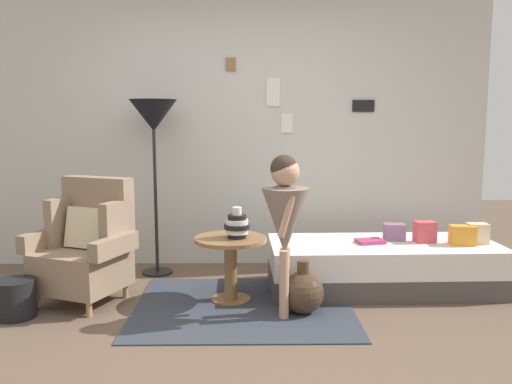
# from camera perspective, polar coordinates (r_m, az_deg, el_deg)

# --- Properties ---
(ground_plane) EXTENTS (12.00, 12.00, 0.00)m
(ground_plane) POSITION_cam_1_polar(r_m,az_deg,el_deg) (3.55, -2.30, -15.89)
(ground_plane) COLOR brown
(gallery_wall) EXTENTS (4.80, 0.12, 2.60)m
(gallery_wall) POSITION_cam_1_polar(r_m,az_deg,el_deg) (5.20, -1.80, 6.44)
(gallery_wall) COLOR beige
(gallery_wall) RESTS_ON ground
(rug) EXTENTS (1.65, 1.39, 0.01)m
(rug) POSITION_cam_1_polar(r_m,az_deg,el_deg) (4.15, -1.37, -12.21)
(rug) COLOR #333842
(rug) RESTS_ON ground
(armchair) EXTENTS (0.89, 0.79, 0.97)m
(armchair) POSITION_cam_1_polar(r_m,az_deg,el_deg) (4.39, -17.78, -5.57)
(armchair) COLOR tan
(armchair) RESTS_ON ground
(daybed) EXTENTS (1.92, 0.85, 0.40)m
(daybed) POSITION_cam_1_polar(r_m,az_deg,el_deg) (4.64, 13.50, -7.72)
(daybed) COLOR #4C4742
(daybed) RESTS_ON ground
(pillow_head) EXTENTS (0.17, 0.12, 0.17)m
(pillow_head) POSITION_cam_1_polar(r_m,az_deg,el_deg) (4.79, 22.73, -4.14)
(pillow_head) COLOR beige
(pillow_head) RESTS_ON daybed
(pillow_mid) EXTENTS (0.21, 0.14, 0.16)m
(pillow_mid) POSITION_cam_1_polar(r_m,az_deg,el_deg) (4.69, 21.34, -4.36)
(pillow_mid) COLOR orange
(pillow_mid) RESTS_ON daybed
(pillow_back) EXTENTS (0.17, 0.13, 0.18)m
(pillow_back) POSITION_cam_1_polar(r_m,az_deg,el_deg) (4.68, 17.71, -4.11)
(pillow_back) COLOR #D64C56
(pillow_back) RESTS_ON daybed
(pillow_extra) EXTENTS (0.19, 0.14, 0.14)m
(pillow_extra) POSITION_cam_1_polar(r_m,az_deg,el_deg) (4.70, 14.67, -4.18)
(pillow_extra) COLOR gray
(pillow_extra) RESTS_ON daybed
(side_table) EXTENTS (0.57, 0.57, 0.51)m
(side_table) POSITION_cam_1_polar(r_m,az_deg,el_deg) (4.19, -2.75, -6.82)
(side_table) COLOR olive
(side_table) RESTS_ON ground
(vase_striped) EXTENTS (0.20, 0.20, 0.24)m
(vase_striped) POSITION_cam_1_polar(r_m,az_deg,el_deg) (4.12, -2.00, -3.63)
(vase_striped) COLOR black
(vase_striped) RESTS_ON side_table
(floor_lamp) EXTENTS (0.43, 0.43, 1.60)m
(floor_lamp) POSITION_cam_1_polar(r_m,az_deg,el_deg) (4.89, -10.97, 7.41)
(floor_lamp) COLOR black
(floor_lamp) RESTS_ON ground
(person_child) EXTENTS (0.34, 0.34, 1.18)m
(person_child) POSITION_cam_1_polar(r_m,az_deg,el_deg) (3.77, 3.14, -2.36)
(person_child) COLOR tan
(person_child) RESTS_ON ground
(book_on_daybed) EXTENTS (0.25, 0.20, 0.03)m
(book_on_daybed) POSITION_cam_1_polar(r_m,az_deg,el_deg) (4.55, 12.18, -5.21)
(book_on_daybed) COLOR #B43D6A
(book_on_daybed) RESTS_ON daybed
(demijohn_near) EXTENTS (0.32, 0.32, 0.40)m
(demijohn_near) POSITION_cam_1_polar(r_m,az_deg,el_deg) (3.99, 5.05, -10.68)
(demijohn_near) COLOR #473323
(demijohn_near) RESTS_ON ground
(magazine_basket) EXTENTS (0.28, 0.28, 0.28)m
(magazine_basket) POSITION_cam_1_polar(r_m,az_deg,el_deg) (4.28, -24.43, -10.41)
(magazine_basket) COLOR black
(magazine_basket) RESTS_ON ground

